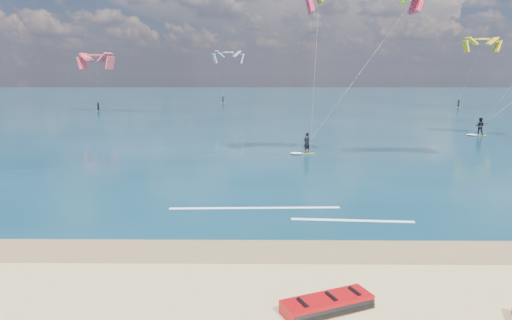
{
  "coord_description": "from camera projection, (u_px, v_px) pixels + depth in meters",
  "views": [
    {
      "loc": [
        0.02,
        -12.38,
        6.19
      ],
      "look_at": [
        -0.21,
        8.0,
        2.34
      ],
      "focal_mm": 32.0,
      "sensor_mm": 36.0,
      "label": 1
    }
  ],
  "objects": [
    {
      "name": "shoreline_foam",
      "position": [
        291.0,
        213.0,
        20.54
      ],
      "size": [
        10.77,
        2.37,
        0.01
      ],
      "color": "white",
      "rests_on": "ground"
    },
    {
      "name": "wet_sand_strip",
      "position": [
        260.0,
        250.0,
        16.25
      ],
      "size": [
        320.0,
        2.4,
        0.01
      ],
      "primitive_type": "cube",
      "color": "brown",
      "rests_on": "ground"
    },
    {
      "name": "sea",
      "position": [
        261.0,
        99.0,
        115.49
      ],
      "size": [
        320.0,
        200.0,
        0.04
      ],
      "primitive_type": "cube",
      "color": "#0A2A3B",
      "rests_on": "ground"
    },
    {
      "name": "packed_kite_left",
      "position": [
        327.0,
        310.0,
        12.13
      ],
      "size": [
        2.93,
        2.14,
        0.42
      ],
      "primitive_type": null,
      "rotation": [
        0.0,
        0.0,
        0.41
      ],
      "color": "#A7080D",
      "rests_on": "ground"
    },
    {
      "name": "kitesurfer_main",
      "position": [
        335.0,
        60.0,
        32.2
      ],
      "size": [
        9.5,
        5.84,
        13.75
      ],
      "rotation": [
        0.0,
        0.0,
        0.1
      ],
      "color": "yellow",
      "rests_on": "sea"
    },
    {
      "name": "distant_kites",
      "position": [
        289.0,
        79.0,
        82.95
      ],
      "size": [
        71.18,
        25.34,
        12.22
      ],
      "color": "#DB404A",
      "rests_on": "ground"
    },
    {
      "name": "ground",
      "position": [
        261.0,
        129.0,
        52.61
      ],
      "size": [
        320.0,
        320.0,
        0.0
      ],
      "primitive_type": "plane",
      "color": "tan",
      "rests_on": "ground"
    }
  ]
}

